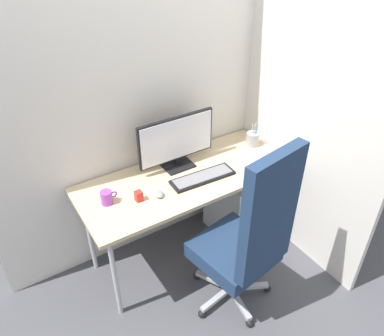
{
  "coord_description": "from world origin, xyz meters",
  "views": [
    {
      "loc": [
        -1.11,
        -1.81,
        2.26
      ],
      "look_at": [
        0.0,
        -0.06,
        0.83
      ],
      "focal_mm": 35.42,
      "sensor_mm": 36.0,
      "label": 1
    }
  ],
  "objects_px": {
    "mouse": "(159,194)",
    "notebook": "(246,160)",
    "desk_clamp_accessory": "(139,196)",
    "coffee_mug": "(107,197)",
    "monitor": "(177,141)",
    "filing_cabinet": "(243,201)",
    "pen_holder": "(252,139)",
    "keyboard": "(203,177)",
    "office_chair": "(248,238)"
  },
  "relations": [
    {
      "from": "mouse",
      "to": "notebook",
      "type": "height_order",
      "value": "mouse"
    },
    {
      "from": "mouse",
      "to": "desk_clamp_accessory",
      "type": "xyz_separation_m",
      "value": [
        -0.13,
        0.03,
        0.02
      ]
    },
    {
      "from": "mouse",
      "to": "coffee_mug",
      "type": "distance_m",
      "value": 0.33
    },
    {
      "from": "monitor",
      "to": "desk_clamp_accessory",
      "type": "distance_m",
      "value": 0.49
    },
    {
      "from": "monitor",
      "to": "coffee_mug",
      "type": "xyz_separation_m",
      "value": [
        -0.58,
        -0.13,
        -0.16
      ]
    },
    {
      "from": "filing_cabinet",
      "to": "pen_holder",
      "type": "height_order",
      "value": "pen_holder"
    },
    {
      "from": "filing_cabinet",
      "to": "pen_holder",
      "type": "distance_m",
      "value": 0.52
    },
    {
      "from": "keyboard",
      "to": "coffee_mug",
      "type": "relative_size",
      "value": 4.25
    },
    {
      "from": "filing_cabinet",
      "to": "keyboard",
      "type": "distance_m",
      "value": 0.64
    },
    {
      "from": "mouse",
      "to": "pen_holder",
      "type": "relative_size",
      "value": 0.44
    },
    {
      "from": "keyboard",
      "to": "mouse",
      "type": "bearing_deg",
      "value": -179.02
    },
    {
      "from": "notebook",
      "to": "coffee_mug",
      "type": "distance_m",
      "value": 1.03
    },
    {
      "from": "office_chair",
      "to": "keyboard",
      "type": "height_order",
      "value": "office_chair"
    },
    {
      "from": "keyboard",
      "to": "notebook",
      "type": "xyz_separation_m",
      "value": [
        0.38,
        0.01,
        0.0
      ]
    },
    {
      "from": "coffee_mug",
      "to": "notebook",
      "type": "bearing_deg",
      "value": -5.36
    },
    {
      "from": "mouse",
      "to": "coffee_mug",
      "type": "bearing_deg",
      "value": 176.3
    },
    {
      "from": "pen_holder",
      "to": "desk_clamp_accessory",
      "type": "xyz_separation_m",
      "value": [
        -1.04,
        -0.14,
        -0.02
      ]
    },
    {
      "from": "filing_cabinet",
      "to": "desk_clamp_accessory",
      "type": "xyz_separation_m",
      "value": [
        -0.91,
        -0.04,
        0.47
      ]
    },
    {
      "from": "mouse",
      "to": "desk_clamp_accessory",
      "type": "relative_size",
      "value": 1.19
    },
    {
      "from": "coffee_mug",
      "to": "keyboard",
      "type": "bearing_deg",
      "value": -9.27
    },
    {
      "from": "notebook",
      "to": "monitor",
      "type": "bearing_deg",
      "value": 141.86
    },
    {
      "from": "keyboard",
      "to": "coffee_mug",
      "type": "distance_m",
      "value": 0.66
    },
    {
      "from": "monitor",
      "to": "pen_holder",
      "type": "relative_size",
      "value": 3.09
    },
    {
      "from": "filing_cabinet",
      "to": "mouse",
      "type": "relative_size",
      "value": 7.19
    },
    {
      "from": "pen_holder",
      "to": "monitor",
      "type": "bearing_deg",
      "value": 173.59
    },
    {
      "from": "monitor",
      "to": "mouse",
      "type": "height_order",
      "value": "monitor"
    },
    {
      "from": "keyboard",
      "to": "pen_holder",
      "type": "xyz_separation_m",
      "value": [
        0.57,
        0.16,
        0.04
      ]
    },
    {
      "from": "office_chair",
      "to": "filing_cabinet",
      "type": "height_order",
      "value": "office_chair"
    },
    {
      "from": "mouse",
      "to": "notebook",
      "type": "distance_m",
      "value": 0.72
    },
    {
      "from": "monitor",
      "to": "mouse",
      "type": "xyz_separation_m",
      "value": [
        -0.28,
        -0.24,
        -0.19
      ]
    },
    {
      "from": "office_chair",
      "to": "desk_clamp_accessory",
      "type": "bearing_deg",
      "value": 128.42
    },
    {
      "from": "filing_cabinet",
      "to": "keyboard",
      "type": "relative_size",
      "value": 1.27
    },
    {
      "from": "office_chair",
      "to": "coffee_mug",
      "type": "xyz_separation_m",
      "value": [
        -0.62,
        0.64,
        0.15
      ]
    },
    {
      "from": "coffee_mug",
      "to": "filing_cabinet",
      "type": "bearing_deg",
      "value": -2.05
    },
    {
      "from": "desk_clamp_accessory",
      "to": "keyboard",
      "type": "bearing_deg",
      "value": -2.86
    },
    {
      "from": "coffee_mug",
      "to": "mouse",
      "type": "bearing_deg",
      "value": -19.97
    },
    {
      "from": "keyboard",
      "to": "monitor",
      "type": "bearing_deg",
      "value": 105.35
    },
    {
      "from": "coffee_mug",
      "to": "desk_clamp_accessory",
      "type": "bearing_deg",
      "value": -24.77
    },
    {
      "from": "monitor",
      "to": "keyboard",
      "type": "xyz_separation_m",
      "value": [
        0.06,
        -0.23,
        -0.19
      ]
    },
    {
      "from": "filing_cabinet",
      "to": "notebook",
      "type": "xyz_separation_m",
      "value": [
        -0.06,
        -0.06,
        0.45
      ]
    },
    {
      "from": "office_chair",
      "to": "coffee_mug",
      "type": "relative_size",
      "value": 11.87
    },
    {
      "from": "keyboard",
      "to": "desk_clamp_accessory",
      "type": "relative_size",
      "value": 6.71
    },
    {
      "from": "notebook",
      "to": "coffee_mug",
      "type": "relative_size",
      "value": 1.79
    },
    {
      "from": "keyboard",
      "to": "pen_holder",
      "type": "height_order",
      "value": "pen_holder"
    },
    {
      "from": "filing_cabinet",
      "to": "notebook",
      "type": "relative_size",
      "value": 3.03
    },
    {
      "from": "pen_holder",
      "to": "desk_clamp_accessory",
      "type": "bearing_deg",
      "value": -172.43
    },
    {
      "from": "filing_cabinet",
      "to": "keyboard",
      "type": "bearing_deg",
      "value": -171.49
    },
    {
      "from": "notebook",
      "to": "desk_clamp_accessory",
      "type": "height_order",
      "value": "desk_clamp_accessory"
    },
    {
      "from": "office_chair",
      "to": "pen_holder",
      "type": "bearing_deg",
      "value": 49.3
    },
    {
      "from": "notebook",
      "to": "desk_clamp_accessory",
      "type": "distance_m",
      "value": 0.85
    }
  ]
}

